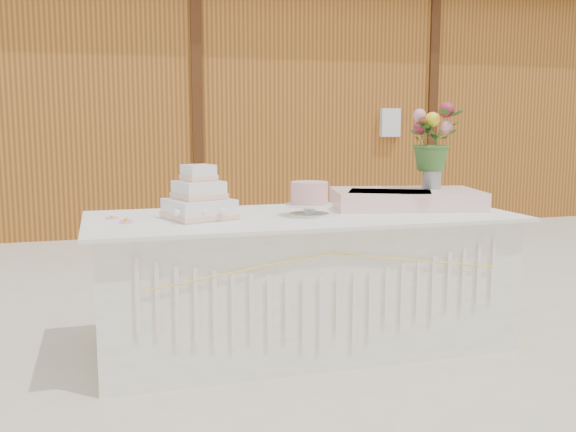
{
  "coord_description": "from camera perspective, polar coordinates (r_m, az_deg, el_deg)",
  "views": [
    {
      "loc": [
        -1.09,
        -3.43,
        1.27
      ],
      "look_at": [
        0.0,
        0.3,
        0.72
      ],
      "focal_mm": 40.0,
      "sensor_mm": 36.0,
      "label": 1
    }
  ],
  "objects": [
    {
      "name": "wedding_cake",
      "position": [
        3.49,
        -7.91,
        1.38
      ],
      "size": [
        0.41,
        0.41,
        0.29
      ],
      "rotation": [
        0.0,
        0.0,
        0.32
      ],
      "color": "white",
      "rests_on": "cake_table"
    },
    {
      "name": "loose_flowers",
      "position": [
        3.53,
        -15.23,
        -0.22
      ],
      "size": [
        0.17,
        0.35,
        0.02
      ],
      "primitive_type": null,
      "rotation": [
        0.0,
        0.0,
        -0.12
      ],
      "color": "pink",
      "rests_on": "cake_table"
    },
    {
      "name": "cake_table",
      "position": [
        3.7,
        1.34,
        -5.75
      ],
      "size": [
        2.4,
        1.0,
        0.77
      ],
      "color": "white",
      "rests_on": "ground"
    },
    {
      "name": "bouquet",
      "position": [
        4.05,
        12.77,
        7.29
      ],
      "size": [
        0.36,
        0.31,
        0.38
      ],
      "primitive_type": "imported",
      "rotation": [
        0.0,
        0.0,
        0.06
      ],
      "color": "#3A692A",
      "rests_on": "flower_vase"
    },
    {
      "name": "satin_runner",
      "position": [
        3.98,
        10.43,
        1.51
      ],
      "size": [
        0.96,
        0.69,
        0.11
      ],
      "primitive_type": "cube",
      "rotation": [
        0.0,
        0.0,
        -0.22
      ],
      "color": "#F7CAC7",
      "rests_on": "cake_table"
    },
    {
      "name": "pink_cake_stand",
      "position": [
        3.57,
        1.91,
        1.71
      ],
      "size": [
        0.26,
        0.26,
        0.19
      ],
      "color": "white",
      "rests_on": "cake_table"
    },
    {
      "name": "barn",
      "position": [
        9.49,
        -9.94,
        10.43
      ],
      "size": [
        12.6,
        4.6,
        3.3
      ],
      "color": "#A26322",
      "rests_on": "ground"
    },
    {
      "name": "flower_vase",
      "position": [
        4.06,
        12.65,
        3.5
      ],
      "size": [
        0.12,
        0.12,
        0.16
      ],
      "primitive_type": "cylinder",
      "color": "#AAAAAF",
      "rests_on": "satin_runner"
    },
    {
      "name": "ground",
      "position": [
        3.82,
        1.29,
        -11.39
      ],
      "size": [
        80.0,
        80.0,
        0.0
      ],
      "primitive_type": "plane",
      "color": "beige",
      "rests_on": "ground"
    }
  ]
}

